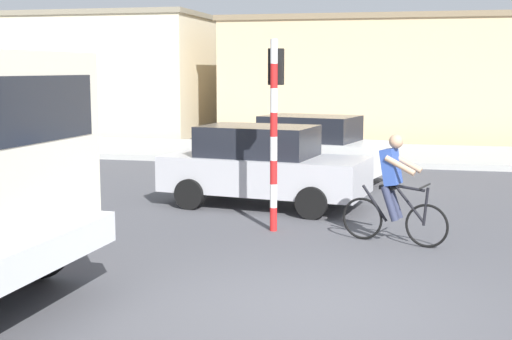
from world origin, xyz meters
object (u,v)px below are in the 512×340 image
Objects in this scene: cyclist at (394,189)px; car_far_side at (263,165)px; car_red_near at (306,148)px; traffic_light_pole at (275,108)px.

cyclist is 3.67m from car_far_side.
car_far_side is at bearing 136.15° from cyclist.
cyclist is 0.41× the size of car_far_side.
car_red_near is 1.02× the size of car_far_side.
car_red_near is (-2.30, 5.83, -0.05)m from cyclist.
traffic_light_pole reaches higher than car_far_side.
cyclist is at bearing -43.85° from car_far_side.
cyclist is 2.39m from traffic_light_pole.
traffic_light_pole is at bearing -72.36° from car_far_side.
car_red_near is at bearing 84.01° from car_far_side.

